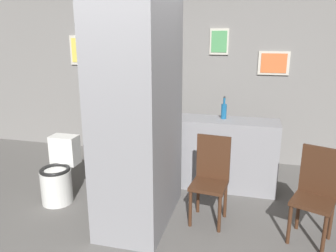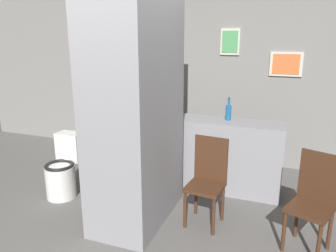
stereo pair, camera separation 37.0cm
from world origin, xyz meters
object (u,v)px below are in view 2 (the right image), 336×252
Objects in this scene: toilet at (64,170)px; bottle_tall at (228,112)px; chair_near_pillar at (207,178)px; bicycle at (143,149)px; chair_by_doorway at (313,199)px.

bottle_tall reaches higher than toilet.
chair_near_pillar reaches higher than toilet.
bottle_tall reaches higher than chair_near_pillar.
chair_by_doorway is at bearing -27.36° from bicycle.
toilet is at bearing -154.28° from bottle_tall.
chair_near_pillar is 1.61m from bicycle.
bicycle is at bearing 172.07° from bottle_tall.
bottle_tall reaches higher than bicycle.
chair_near_pillar is at bearing -164.79° from chair_by_doorway.
chair_near_pillar is 1.02m from bottle_tall.
chair_by_doorway is 1.48m from bottle_tall.
bicycle is at bearing 174.10° from chair_by_doorway.
toilet is 1.83m from chair_near_pillar.
bicycle is at bearing 145.35° from chair_near_pillar.
toilet is 2.18m from bottle_tall.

